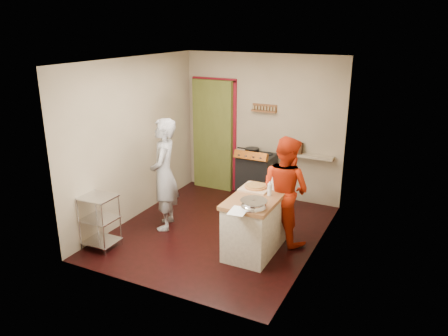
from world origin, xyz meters
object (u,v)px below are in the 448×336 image
at_px(person_stripe, 164,175).
at_px(island, 256,222).
at_px(stove, 256,177).
at_px(wire_shelving, 99,219).
at_px(person_red, 285,190).

bearing_deg(person_stripe, island, 63.10).
bearing_deg(stove, wire_shelving, -116.85).
height_order(stove, person_stripe, person_stripe).
distance_m(island, person_stripe, 1.63).
height_order(wire_shelving, person_red, person_red).
xyz_separation_m(wire_shelving, island, (2.03, 0.89, 0.01)).
xyz_separation_m(stove, island, (0.70, -1.73, -0.00)).
xyz_separation_m(stove, wire_shelving, (-1.33, -2.62, -0.01)).
bearing_deg(person_stripe, stove, 128.55).
relative_size(island, person_red, 0.80).
xyz_separation_m(stove, person_red, (0.95, -1.23, 0.35)).
bearing_deg(person_red, stove, -30.73).
bearing_deg(person_red, island, 85.03).
distance_m(stove, wire_shelving, 2.94).
relative_size(stove, wire_shelving, 1.26).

